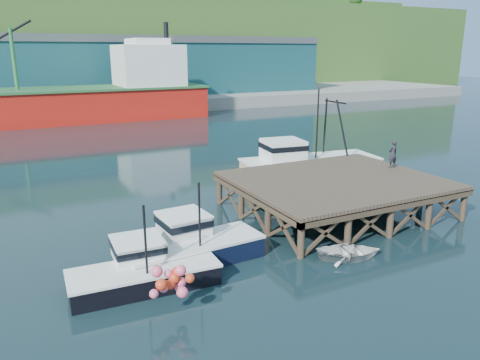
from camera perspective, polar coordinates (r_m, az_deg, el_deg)
ground at (r=26.87m, az=2.08°, el=-5.60°), size 300.00×300.00×0.00m
wharf at (r=29.07m, az=11.83°, el=-0.26°), size 12.00×10.00×2.62m
far_quay at (r=93.10m, az=-19.57°, el=9.27°), size 160.00×40.00×2.00m
warehouse_mid at (r=87.80m, az=-19.43°, el=12.57°), size 28.00×16.00×9.00m
warehouse_right at (r=96.66m, az=-1.08°, el=13.61°), size 30.00×16.00×9.00m
cargo_ship at (r=70.28m, az=-24.10°, el=8.98°), size 55.50×10.00×13.75m
hillside at (r=122.51m, az=-22.03°, el=15.03°), size 220.00×50.00×22.00m
boat_navy at (r=22.48m, az=-5.93°, el=-7.77°), size 6.68×3.74×4.08m
boat_black at (r=20.63m, az=-11.76°, el=-10.60°), size 6.33×5.32×3.85m
trawler at (r=35.82m, az=8.30°, el=2.05°), size 10.85×5.10×6.99m
dinghy at (r=23.34m, az=13.19°, el=-8.54°), size 3.66×3.14×0.64m
dockworker at (r=32.62m, az=18.13°, el=3.03°), size 0.68×0.45×1.87m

